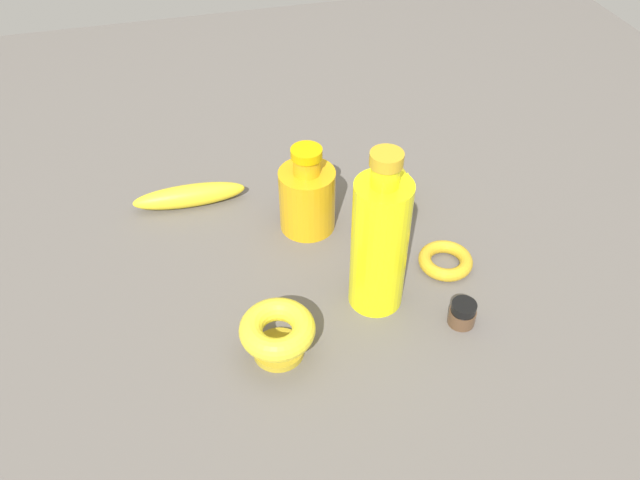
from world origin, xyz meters
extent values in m
plane|color=#5B5651|center=(0.00, 0.00, 0.00)|extent=(2.00, 2.00, 0.00)
ellipsoid|color=yellow|center=(0.17, 0.14, 0.03)|extent=(0.07, 0.11, 0.05)
sphere|color=yellow|center=(0.16, 0.10, 0.05)|extent=(0.05, 0.05, 0.05)
cone|color=yellow|center=(0.17, 0.10, 0.07)|extent=(0.02, 0.02, 0.02)
cone|color=yellow|center=(0.15, 0.10, 0.07)|extent=(0.02, 0.02, 0.02)
ellipsoid|color=yellow|center=(0.18, 0.18, 0.02)|extent=(0.02, 0.05, 0.02)
cylinder|color=gold|center=(-0.10, -0.14, 0.01)|extent=(0.07, 0.07, 0.01)
torus|color=yellow|center=(-0.10, -0.14, 0.05)|extent=(0.10, 0.10, 0.03)
cylinder|color=yellow|center=(0.06, -0.08, 0.10)|extent=(0.08, 0.08, 0.21)
cylinder|color=yellow|center=(0.06, -0.08, 0.22)|extent=(0.04, 0.04, 0.03)
cylinder|color=gold|center=(0.06, -0.08, 0.25)|extent=(0.04, 0.04, 0.02)
ellipsoid|color=yellow|center=(-0.18, 0.21, 0.02)|extent=(0.19, 0.04, 0.04)
torus|color=gold|center=(0.19, -0.04, 0.01)|extent=(0.08, 0.08, 0.02)
cylinder|color=brown|center=(0.16, -0.16, 0.01)|extent=(0.04, 0.04, 0.02)
cylinder|color=#B99C08|center=(0.16, -0.16, 0.02)|extent=(0.03, 0.03, 0.00)
cylinder|color=black|center=(0.16, -0.16, 0.03)|extent=(0.04, 0.04, 0.01)
cylinder|color=gold|center=(0.01, 0.10, 0.05)|extent=(0.09, 0.09, 0.11)
cylinder|color=gold|center=(0.01, 0.10, 0.12)|extent=(0.04, 0.04, 0.03)
cylinder|color=#D5A605|center=(0.01, 0.10, 0.14)|extent=(0.05, 0.05, 0.01)
camera|label=1|loc=(-0.18, -0.67, 0.69)|focal=35.66mm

